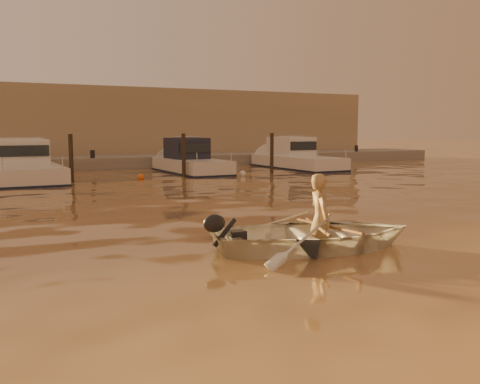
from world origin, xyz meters
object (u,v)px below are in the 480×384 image
moored_boat_4 (191,160)px  waterfront_building (36,126)px  dinghy (315,235)px  moored_boat_2 (23,165)px  person (320,220)px  moored_boat_5 (297,157)px

moored_boat_4 → waterfront_building: bearing=118.8°
dinghy → moored_boat_2: moored_boat_2 is taller
person → waterfront_building: 28.28m
dinghy → moored_boat_5: moored_boat_5 is taller
person → moored_boat_2: 17.52m
dinghy → waterfront_building: (-1.51, 28.15, 2.13)m
person → moored_boat_5: 20.32m
moored_boat_2 → moored_boat_5: (14.33, 0.00, 0.00)m
moored_boat_2 → moored_boat_4: 7.92m
moored_boat_2 → waterfront_building: waterfront_building is taller
moored_boat_5 → dinghy: bearing=-122.6°
moored_boat_4 → moored_boat_5: (6.41, 0.00, 0.00)m
dinghy → moored_boat_4: moored_boat_4 is taller
moored_boat_4 → moored_boat_5: bearing=0.0°
moored_boat_4 → waterfront_building: size_ratio=0.15×
dinghy → moored_boat_2: 17.48m
moored_boat_4 → waterfront_building: 12.68m
person → waterfront_building: waterfront_building is taller
dinghy → person: 0.30m
moored_boat_2 → moored_boat_4: bearing=0.0°
moored_boat_2 → moored_boat_4: same height
moored_boat_5 → waterfront_building: bearing=138.6°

